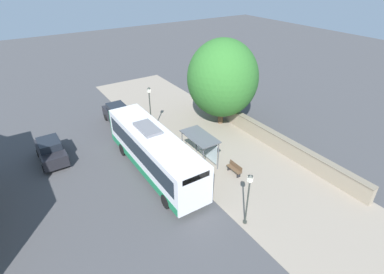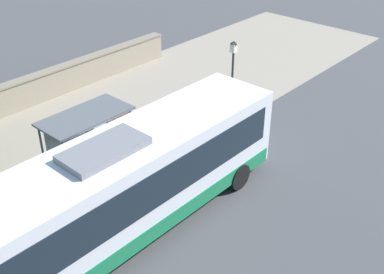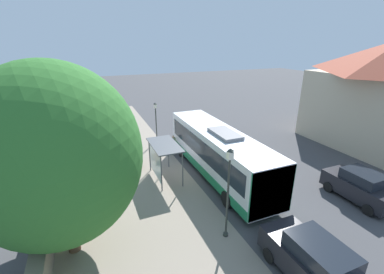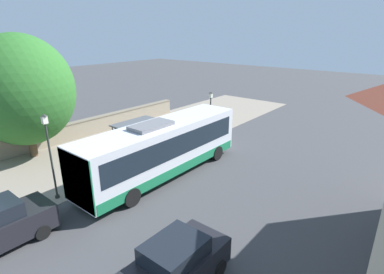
% 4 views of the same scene
% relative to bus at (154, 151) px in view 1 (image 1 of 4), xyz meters
% --- Properties ---
extents(ground_plane, '(120.00, 120.00, 0.00)m').
position_rel_bus_xyz_m(ground_plane, '(-1.78, 1.32, -1.82)').
color(ground_plane, '#424244').
rests_on(ground_plane, ground).
extents(sidewalk_plaza, '(9.00, 44.00, 0.02)m').
position_rel_bus_xyz_m(sidewalk_plaza, '(-6.28, 1.32, -1.81)').
color(sidewalk_plaza, gray).
rests_on(sidewalk_plaza, ground).
extents(stone_wall, '(0.60, 20.00, 1.43)m').
position_rel_bus_xyz_m(stone_wall, '(-10.33, 1.32, -1.10)').
color(stone_wall, gray).
rests_on(stone_wall, ground).
extents(bus, '(2.73, 11.43, 3.52)m').
position_rel_bus_xyz_m(bus, '(0.00, 0.00, 0.00)').
color(bus, silver).
rests_on(bus, ground).
extents(bus_shelter, '(1.71, 3.29, 2.53)m').
position_rel_bus_xyz_m(bus_shelter, '(-3.64, 1.01, 0.28)').
color(bus_shelter, '#515459').
rests_on(bus_shelter, ground).
extents(pedestrian, '(0.34, 0.22, 1.62)m').
position_rel_bus_xyz_m(pedestrian, '(-1.61, 4.79, -0.88)').
color(pedestrian, '#2D3347').
rests_on(pedestrian, ground).
extents(bench, '(0.40, 1.40, 0.88)m').
position_rel_bus_xyz_m(bench, '(-4.94, 3.64, -1.36)').
color(bench, brown).
rests_on(bench, ground).
extents(street_lamp_near, '(0.28, 0.28, 3.77)m').
position_rel_bus_xyz_m(street_lamp_near, '(-2.20, 7.93, 0.43)').
color(street_lamp_near, '#2D332D').
rests_on(street_lamp_near, ground).
extents(street_lamp_far, '(0.28, 0.28, 4.64)m').
position_rel_bus_xyz_m(street_lamp_far, '(-2.47, -5.55, 0.91)').
color(street_lamp_far, '#2D332D').
rests_on(street_lamp_far, ground).
extents(shade_tree, '(6.70, 6.70, 8.39)m').
position_rel_bus_xyz_m(shade_tree, '(-9.24, -3.70, 2.87)').
color(shade_tree, brown).
rests_on(shade_tree, ground).
extents(parked_car_behind_bus, '(2.00, 4.55, 1.94)m').
position_rel_bus_xyz_m(parked_car_behind_bus, '(-0.62, -9.12, -0.88)').
color(parked_car_behind_bus, black).
rests_on(parked_car_behind_bus, ground).
extents(parked_car_far_lane, '(1.99, 3.95, 1.85)m').
position_rel_bus_xyz_m(parked_car_far_lane, '(6.38, -5.87, -0.92)').
color(parked_car_far_lane, black).
rests_on(parked_car_far_lane, ground).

